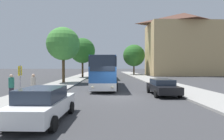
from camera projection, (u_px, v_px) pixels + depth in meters
The scene contains 15 objects.
ground_plane at pixel (118, 97), 14.23m from camera, with size 300.00×300.00×0.00m, color #38383A.
sidewalk_left at pixel (31, 96), 14.02m from camera, with size 4.00×120.00×0.15m, color gray.
sidewalk_right at pixel (202, 96), 14.43m from camera, with size 4.00×120.00×0.15m, color gray.
building_right_background at pixel (184, 44), 46.88m from camera, with size 18.98×10.07×16.81m.
bus_front at pixel (105, 71), 20.83m from camera, with size 3.01×11.10×3.53m.
bus_middle at pixel (106, 69), 34.83m from camera, with size 2.85×10.56×3.48m.
bus_rear at pixel (105, 69), 50.15m from camera, with size 2.94×11.41×3.33m.
parked_car_left_curb at pixel (43, 104), 7.92m from camera, with size 2.23×4.32×1.55m.
parked_car_right_near at pixel (163, 87), 15.17m from camera, with size 2.13×4.30×1.36m.
bus_stop_sign at pixel (20, 80), 11.10m from camera, with size 0.08×0.45×2.41m.
pedestrian_waiting_far at pixel (11, 87), 12.23m from camera, with size 0.36×0.36×1.79m.
pedestrian_walking_back at pixel (33, 86), 12.74m from camera, with size 0.36×0.36×1.80m.
tree_left_near at pixel (82, 51), 37.23m from camera, with size 5.34×5.34×8.34m.
tree_left_far at pixel (63, 44), 24.93m from camera, with size 4.71×4.71×7.90m.
tree_right_near at pixel (134, 55), 48.65m from camera, with size 6.06×6.06×8.36m.
Camera 1 is at (-0.90, -14.16, 2.51)m, focal length 28.00 mm.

